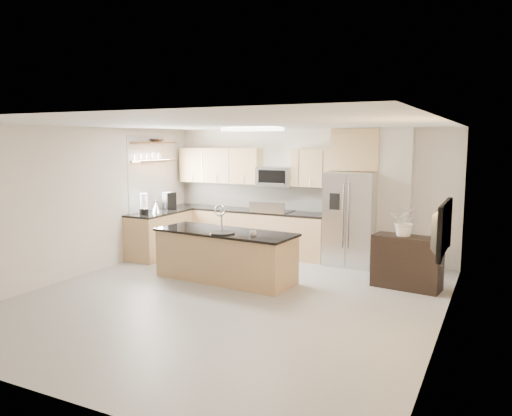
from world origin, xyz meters
The scene contains 27 objects.
floor centered at (0.00, 0.00, 0.00)m, with size 6.50×6.50×0.00m, color #ACAAA4.
ceiling centered at (0.00, 0.00, 2.60)m, with size 6.00×6.50×0.02m, color silver.
wall_back centered at (0.00, 3.25, 1.30)m, with size 6.00×0.02×2.60m, color silver.
wall_front centered at (0.00, -3.25, 1.30)m, with size 6.00×0.02×2.60m, color silver.
wall_left centered at (-3.00, 0.00, 1.30)m, with size 0.02×6.50×2.60m, color silver.
wall_right centered at (3.00, 0.00, 1.30)m, with size 0.02×6.50×2.60m, color silver.
back_counter centered at (-1.23, 2.93, 0.47)m, with size 3.55×0.66×1.44m.
left_counter centered at (-2.67, 1.85, 0.46)m, with size 0.66×1.50×0.92m.
range centered at (-0.60, 2.92, 0.47)m, with size 0.76×0.64×1.14m.
upper_cabinets centered at (-1.30, 3.09, 1.83)m, with size 3.50×0.33×0.75m.
microwave centered at (-0.60, 3.04, 1.63)m, with size 0.76×0.40×0.40m.
refrigerator centered at (1.06, 2.87, 0.89)m, with size 0.92×0.78×1.78m.
partition_column centered at (1.82, 3.10, 1.30)m, with size 0.60×0.30×2.60m, color beige.
window centered at (-2.98, 1.85, 1.65)m, with size 0.04×1.15×1.65m.
shelf_lower centered at (-2.85, 1.95, 1.95)m, with size 0.30×1.20×0.04m, color brown.
shelf_upper centered at (-2.85, 1.95, 2.32)m, with size 0.30×1.20×0.04m, color brown.
ceiling_fixture centered at (-0.40, 1.60, 2.56)m, with size 1.00×0.50×0.06m, color white.
island centered at (-0.56, 0.89, 0.43)m, with size 2.51×1.07×1.27m.
credenza centered at (2.30, 1.76, 0.43)m, with size 1.06×0.45×0.85m, color black.
cup centered at (0.06, 0.70, 0.89)m, with size 0.11×0.11×0.09m, color silver.
platter centered at (-0.48, 0.67, 0.86)m, with size 0.41×0.41×0.02m, color black.
blender centered at (-2.68, 1.38, 1.10)m, with size 0.18×0.18×0.42m.
kettle centered at (-2.63, 1.70, 1.03)m, with size 0.20×0.20×0.25m.
coffee_maker centered at (-2.69, 2.23, 1.09)m, with size 0.26×0.29×0.36m.
bowl centered at (-2.85, 2.07, 2.38)m, with size 0.34×0.34×0.08m, color silver.
flower_vase centered at (2.25, 1.73, 1.22)m, with size 0.66×0.57×0.73m, color beige.
television centered at (2.91, -0.20, 1.35)m, with size 1.08×0.14×0.62m, color black.
Camera 1 is at (3.59, -6.31, 2.37)m, focal length 35.00 mm.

